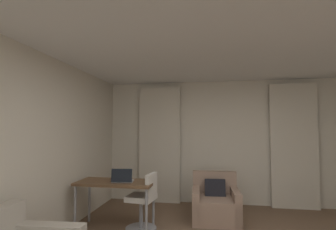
% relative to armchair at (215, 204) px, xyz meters
% --- Properties ---
extents(wall_window, '(5.12, 0.06, 2.60)m').
position_rel_armchair_xyz_m(wall_window, '(0.20, 1.01, 1.03)').
color(wall_window, beige).
rests_on(wall_window, ground).
extents(wall_left, '(0.06, 6.12, 2.60)m').
position_rel_armchair_xyz_m(wall_left, '(-2.33, -2.02, 1.03)').
color(wall_left, beige).
rests_on(wall_left, ground).
extents(ceiling, '(5.12, 6.12, 0.06)m').
position_rel_armchair_xyz_m(ceiling, '(0.20, -2.02, 2.36)').
color(ceiling, white).
rests_on(ceiling, wall_left).
extents(curtain_left_panel, '(0.90, 0.06, 2.50)m').
position_rel_armchair_xyz_m(curtain_left_panel, '(-1.18, 0.88, 0.98)').
color(curtain_left_panel, beige).
rests_on(curtain_left_panel, ground).
extents(curtain_right_panel, '(0.90, 0.06, 2.50)m').
position_rel_armchair_xyz_m(curtain_right_panel, '(1.57, 0.88, 0.98)').
color(curtain_right_panel, beige).
rests_on(curtain_right_panel, ground).
extents(armchair, '(0.82, 0.81, 0.79)m').
position_rel_armchair_xyz_m(armchair, '(0.00, 0.00, 0.00)').
color(armchair, '#997A66').
rests_on(armchair, ground).
extents(desk, '(1.22, 0.56, 0.74)m').
position_rel_armchair_xyz_m(desk, '(-1.57, -0.67, 0.40)').
color(desk, brown).
rests_on(desk, ground).
extents(desk_chair, '(0.48, 0.48, 0.88)m').
position_rel_armchair_xyz_m(desk_chair, '(-1.11, -0.66, 0.12)').
color(desk_chair, gray).
rests_on(desk_chair, ground).
extents(laptop, '(0.35, 0.29, 0.22)m').
position_rel_armchair_xyz_m(laptop, '(-1.44, -0.72, 0.52)').
color(laptop, '#ADADB2').
rests_on(laptop, desk).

